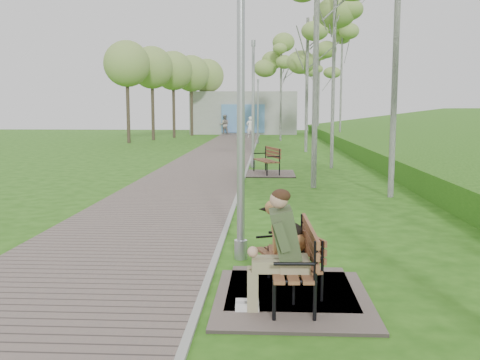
# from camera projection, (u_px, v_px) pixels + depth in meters

# --- Properties ---
(walkway) EXTENTS (3.50, 67.00, 0.04)m
(walkway) POSITION_uv_depth(u_px,v_px,m) (208.00, 164.00, 23.03)
(walkway) COLOR #6D5E58
(walkway) RESTS_ON ground
(kerb) EXTENTS (0.10, 67.00, 0.05)m
(kerb) POSITION_uv_depth(u_px,v_px,m) (249.00, 164.00, 22.94)
(kerb) COLOR #999993
(kerb) RESTS_ON ground
(building_north) EXTENTS (10.00, 5.20, 4.00)m
(building_north) POSITION_uv_depth(u_px,v_px,m) (244.00, 113.00, 51.93)
(building_north) COLOR #9E9E99
(building_north) RESTS_ON ground
(bench_main) EXTENTS (1.95, 2.16, 1.70)m
(bench_main) POSITION_uv_depth(u_px,v_px,m) (285.00, 264.00, 6.64)
(bench_main) COLOR #6D5E58
(bench_main) RESTS_ON ground
(bench_second) EXTENTS (1.63, 1.82, 1.00)m
(bench_second) POSITION_uv_depth(u_px,v_px,m) (287.00, 276.00, 7.11)
(bench_second) COLOR #6D5E58
(bench_second) RESTS_ON ground
(bench_third) EXTENTS (2.00, 2.23, 1.23)m
(bench_third) POSITION_uv_depth(u_px,v_px,m) (266.00, 168.00, 19.68)
(bench_third) COLOR #6D5E58
(bench_third) RESTS_ON ground
(lamp_post_near) EXTENTS (0.21, 0.21, 5.35)m
(lamp_post_near) POSITION_uv_depth(u_px,v_px,m) (241.00, 102.00, 8.26)
(lamp_post_near) COLOR #A3A5AB
(lamp_post_near) RESTS_ON ground
(lamp_post_second) EXTENTS (0.20, 0.20, 5.12)m
(lamp_post_second) POSITION_uv_depth(u_px,v_px,m) (253.00, 109.00, 21.65)
(lamp_post_second) COLOR #A3A5AB
(lamp_post_second) RESTS_ON ground
(lamp_post_third) EXTENTS (0.17, 0.17, 4.41)m
(lamp_post_third) POSITION_uv_depth(u_px,v_px,m) (258.00, 114.00, 36.74)
(lamp_post_third) COLOR #A3A5AB
(lamp_post_third) RESTS_ON ground
(pedestrian_near) EXTENTS (0.76, 0.64, 1.76)m
(pedestrian_near) POSITION_uv_depth(u_px,v_px,m) (250.00, 127.00, 44.30)
(pedestrian_near) COLOR white
(pedestrian_near) RESTS_ON ground
(pedestrian_far) EXTENTS (0.94, 0.76, 1.85)m
(pedestrian_far) POSITION_uv_depth(u_px,v_px,m) (225.00, 125.00, 49.39)
(pedestrian_far) COLOR gray
(pedestrian_far) RESTS_ON ground
(birch_mid_c) EXTENTS (2.43, 2.43, 8.20)m
(birch_mid_c) POSITION_uv_depth(u_px,v_px,m) (335.00, 4.00, 20.84)
(birch_mid_c) COLOR silver
(birch_mid_c) RESTS_ON ground
(birch_far_b) EXTENTS (2.37, 2.37, 7.58)m
(birch_far_b) POSITION_uv_depth(u_px,v_px,m) (308.00, 43.00, 29.08)
(birch_far_b) COLOR silver
(birch_far_b) RESTS_ON ground
(birch_far_c) EXTENTS (2.36, 2.36, 9.92)m
(birch_far_c) POSITION_uv_depth(u_px,v_px,m) (343.00, 26.00, 35.17)
(birch_far_c) COLOR silver
(birch_far_c) RESTS_ON ground
(birch_distant_a) EXTENTS (2.65, 2.65, 7.99)m
(birch_distant_a) POSITION_uv_depth(u_px,v_px,m) (281.00, 56.00, 39.69)
(birch_distant_a) COLOR silver
(birch_distant_a) RESTS_ON ground
(birch_distant_b) EXTENTS (2.46, 2.46, 8.14)m
(birch_distant_b) POSITION_uv_depth(u_px,v_px,m) (319.00, 65.00, 48.77)
(birch_distant_b) COLOR silver
(birch_distant_b) RESTS_ON ground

